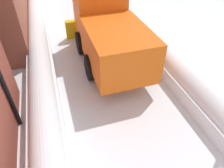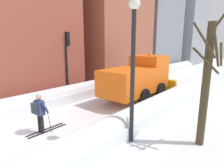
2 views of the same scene
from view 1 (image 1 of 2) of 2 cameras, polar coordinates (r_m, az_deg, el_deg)
The scene contains 4 objects.
ground_plane at distance 11.67m, azimuth -5.64°, elevation 11.03°, with size 80.00×80.00×0.00m, color white.
snowbank_left at distance 11.29m, azimuth -19.48°, elevation 10.71°, with size 1.10×36.00×1.10m.
snowbank_right at distance 12.23m, azimuth 7.03°, elevation 14.62°, with size 1.10×36.00×1.02m.
plow_truck at distance 9.46m, azimuth -1.17°, elevation 14.12°, with size 3.20×5.98×3.12m.
Camera 1 is at (-2.00, -0.08, 5.53)m, focal length 33.34 mm.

